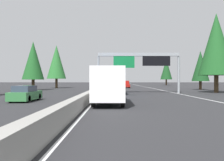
# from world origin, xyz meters

# --- Properties ---
(ground_plane) EXTENTS (320.00, 320.00, 0.00)m
(ground_plane) POSITION_xyz_m (60.00, 0.00, 0.00)
(ground_plane) COLOR #262628
(median_barrier) EXTENTS (180.00, 0.56, 0.90)m
(median_barrier) POSITION_xyz_m (80.00, 0.30, 0.45)
(median_barrier) COLOR gray
(median_barrier) RESTS_ON ground
(shoulder_stripe_right) EXTENTS (160.00, 0.16, 0.01)m
(shoulder_stripe_right) POSITION_xyz_m (70.00, -11.52, 0.01)
(shoulder_stripe_right) COLOR silver
(shoulder_stripe_right) RESTS_ON ground
(shoulder_stripe_median) EXTENTS (160.00, 0.16, 0.01)m
(shoulder_stripe_median) POSITION_xyz_m (70.00, -0.25, 0.01)
(shoulder_stripe_median) COLOR silver
(shoulder_stripe_median) RESTS_ON ground
(sign_gantry_overhead) EXTENTS (0.50, 12.68, 6.17)m
(sign_gantry_overhead) POSITION_xyz_m (33.49, -6.04, 4.91)
(sign_gantry_overhead) COLOR gray
(sign_gantry_overhead) RESTS_ON ground
(box_truck_far_center) EXTENTS (8.50, 2.40, 2.95)m
(box_truck_far_center) POSITION_xyz_m (17.98, -1.60, 1.61)
(box_truck_far_center) COLOR white
(box_truck_far_center) RESTS_ON ground
(bus_far_left) EXTENTS (11.50, 2.55, 3.10)m
(bus_far_left) POSITION_xyz_m (33.28, -1.95, 1.72)
(bus_far_left) COLOR #1E4793
(bus_far_left) RESTS_ON ground
(pickup_distant_b) EXTENTS (5.60, 2.00, 1.86)m
(pickup_distant_b) POSITION_xyz_m (58.68, -5.26, 0.91)
(pickup_distant_b) COLOR maroon
(pickup_distant_b) RESTS_ON ground
(sedan_distant_a) EXTENTS (4.40, 1.80, 1.47)m
(sedan_distant_a) POSITION_xyz_m (126.00, -1.55, 0.68)
(sedan_distant_a) COLOR black
(sedan_distant_a) RESTS_ON ground
(oncoming_near) EXTENTS (4.40, 1.80, 1.47)m
(oncoming_near) POSITION_xyz_m (20.20, 6.29, 0.68)
(oncoming_near) COLOR #2D6B38
(oncoming_near) RESTS_ON ground
(oncoming_far) EXTENTS (4.40, 1.80, 1.47)m
(oncoming_far) POSITION_xyz_m (61.59, 2.71, 0.68)
(oncoming_far) COLOR slate
(oncoming_far) RESTS_ON ground
(conifer_right_near) EXTENTS (5.56, 5.56, 12.64)m
(conifer_right_near) POSITION_xyz_m (34.89, -18.36, 7.69)
(conifer_right_near) COLOR #4C3823
(conifer_right_near) RESTS_ON ground
(conifer_right_mid) EXTENTS (3.58, 3.58, 8.13)m
(conifer_right_mid) POSITION_xyz_m (46.30, -20.26, 4.93)
(conifer_right_mid) COLOR #4C3823
(conifer_right_mid) RESTS_ON ground
(conifer_right_far) EXTENTS (4.64, 4.64, 10.54)m
(conifer_right_far) POSITION_xyz_m (89.16, -23.19, 6.40)
(conifer_right_far) COLOR #4C3823
(conifer_right_far) RESTS_ON ground
(conifer_left_near) EXTENTS (4.25, 4.25, 9.65)m
(conifer_left_near) POSITION_xyz_m (43.55, 13.83, 5.86)
(conifer_left_near) COLOR #4C3823
(conifer_left_near) RESTS_ON ground
(conifer_left_mid) EXTENTS (4.79, 4.79, 10.89)m
(conifer_left_mid) POSITION_xyz_m (56.19, 12.38, 6.62)
(conifer_left_mid) COLOR #4C3823
(conifer_left_mid) RESTS_ON ground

